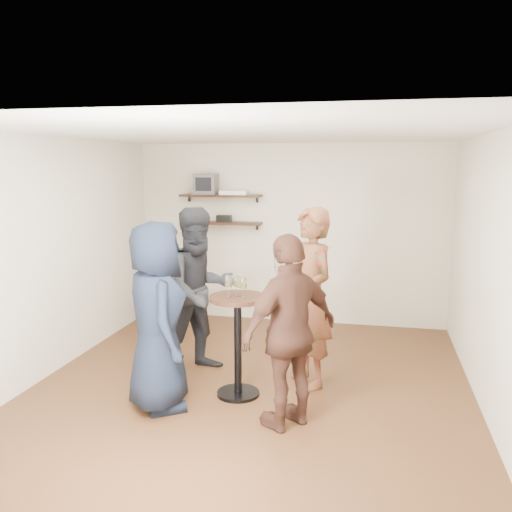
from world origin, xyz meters
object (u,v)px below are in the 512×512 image
Objects in this scene: radio at (224,218)px; person_plaid at (310,298)px; person_dark at (200,291)px; dvd_deck at (234,192)px; side_table at (170,292)px; drinks_table at (238,332)px; person_navy at (157,316)px; crt_monitor at (206,184)px; person_brown at (290,332)px.

person_plaid is (1.53, -2.17, -0.58)m from radio.
person_plaid is 1.24m from person_dark.
dvd_deck is 2.74m from person_plaid.
radio is at bearing 28.92° from side_table.
person_navy is at bearing -147.68° from drinks_table.
crt_monitor is 0.17× the size of person_dark.
crt_monitor is 3.76m from person_brown.
person_brown is at bearing -61.03° from crt_monitor.
dvd_deck is at bearing 178.39° from person_plaid.
person_brown is at bearing -126.53° from person_navy.
crt_monitor is at bearing 180.00° from dvd_deck.
radio is 0.39× the size of side_table.
person_navy is at bearing -53.47° from person_brown.
dvd_deck is at bearing 47.83° from person_dark.
dvd_deck is at bearing 0.00° from radio.
person_navy is (0.04, -3.04, -1.00)m from dvd_deck.
person_brown is at bearing -37.32° from person_plaid.
drinks_table reaches higher than side_table.
crt_monitor reaches higher than person_brown.
radio is 0.12× the size of person_dark.
person_brown is (1.31, -3.13, -1.04)m from dvd_deck.
side_table is 0.31× the size of person_dark.
crt_monitor is at bearing 59.20° from person_dark.
drinks_table is at bearing -90.00° from person_brown.
person_dark reaches higher than side_table.
radio is at bearing -114.09° from person_brown.
person_navy is (0.46, -3.04, -1.12)m from crt_monitor.
person_plaid is at bearing -51.05° from person_dark.
person_dark is (0.56, -2.06, -1.10)m from crt_monitor.
dvd_deck reaches higher than person_dark.
crt_monitor is 3.01m from person_plaid.
person_navy is at bearing -70.93° from side_table.
drinks_table is at bearing -71.60° from radio.
drinks_table is (1.59, -2.22, 0.19)m from side_table.
side_table is at bearing 125.58° from drinks_table.
person_navy is (0.91, -2.64, 0.42)m from side_table.
crt_monitor reaches higher than drinks_table.
radio is 3.52m from person_brown.
drinks_table is at bearing -90.00° from person_plaid.
person_plaid reaches higher than side_table.
person_navy is (-0.10, -0.98, -0.02)m from person_dark.
crt_monitor is 0.56m from radio.
dvd_deck is 0.39× the size of drinks_table.
person_plaid is at bearing -57.73° from dvd_deck.
radio is 2.16m from person_dark.
dvd_deck is 0.22× the size of person_navy.
crt_monitor is at bearing 41.06° from side_table.
dvd_deck is (0.42, 0.00, -0.12)m from crt_monitor.
dvd_deck is 3.55m from person_brown.
dvd_deck is 0.22× the size of person_dark.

